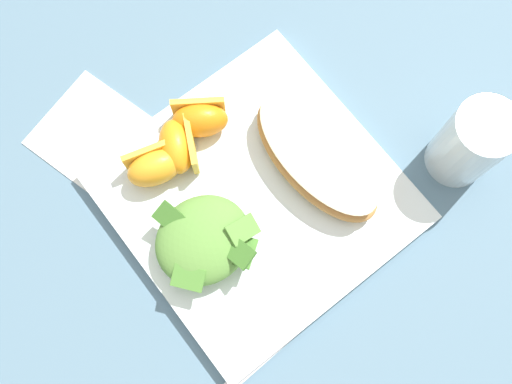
# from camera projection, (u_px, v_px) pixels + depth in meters

# --- Properties ---
(ground) EXTENTS (3.00, 3.00, 0.00)m
(ground) POSITION_uv_depth(u_px,v_px,m) (256.00, 198.00, 0.64)
(ground) COLOR slate
(white_plate) EXTENTS (0.28, 0.28, 0.02)m
(white_plate) POSITION_uv_depth(u_px,v_px,m) (256.00, 196.00, 0.63)
(white_plate) COLOR silver
(white_plate) RESTS_ON ground
(cheesy_pizza_bread) EXTENTS (0.09, 0.17, 0.04)m
(cheesy_pizza_bread) POSITION_uv_depth(u_px,v_px,m) (317.00, 157.00, 0.61)
(cheesy_pizza_bread) COLOR #B77F42
(cheesy_pizza_bread) RESTS_ON white_plate
(green_salad_pile) EXTENTS (0.11, 0.11, 0.05)m
(green_salad_pile) POSITION_uv_depth(u_px,v_px,m) (203.00, 240.00, 0.59)
(green_salad_pile) COLOR #5B8E3D
(green_salad_pile) RESTS_ON white_plate
(orange_wedge_front) EXTENTS (0.07, 0.06, 0.04)m
(orange_wedge_front) POSITION_uv_depth(u_px,v_px,m) (199.00, 119.00, 0.62)
(orange_wedge_front) COLOR orange
(orange_wedge_front) RESTS_ON white_plate
(orange_wedge_middle) EXTENTS (0.06, 0.07, 0.04)m
(orange_wedge_middle) POSITION_uv_depth(u_px,v_px,m) (178.00, 146.00, 0.62)
(orange_wedge_middle) COLOR orange
(orange_wedge_middle) RESTS_ON white_plate
(orange_wedge_rear) EXTENTS (0.07, 0.05, 0.04)m
(orange_wedge_rear) POSITION_uv_depth(u_px,v_px,m) (155.00, 166.00, 0.61)
(orange_wedge_rear) COLOR orange
(orange_wedge_rear) RESTS_ON white_plate
(paper_napkin) EXTENTS (0.14, 0.14, 0.00)m
(paper_napkin) POSITION_uv_depth(u_px,v_px,m) (91.00, 133.00, 0.66)
(paper_napkin) COLOR white
(paper_napkin) RESTS_ON ground
(drinking_clear_cup) EXTENTS (0.07, 0.07, 0.10)m
(drinking_clear_cup) POSITION_uv_depth(u_px,v_px,m) (470.00, 144.00, 0.60)
(drinking_clear_cup) COLOR silver
(drinking_clear_cup) RESTS_ON ground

